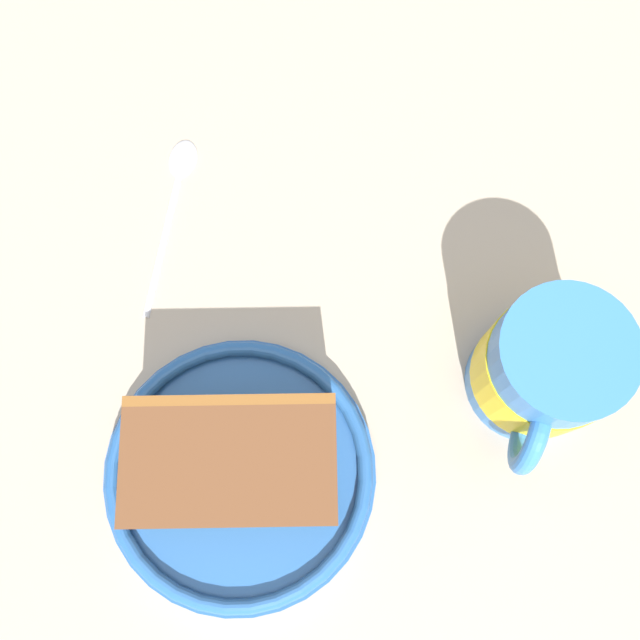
{
  "coord_description": "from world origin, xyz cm",
  "views": [
    {
      "loc": [
        -8.55,
        0.47,
        46.8
      ],
      "look_at": [
        3.57,
        1.38,
        3.0
      ],
      "focal_mm": 40.69,
      "sensor_mm": 36.0,
      "label": 1
    }
  ],
  "objects_px": {
    "cake_slice": "(242,465)",
    "small_plate": "(248,473)",
    "tea_mug": "(552,371)",
    "teaspoon": "(182,187)"
  },
  "relations": [
    {
      "from": "small_plate",
      "to": "tea_mug",
      "type": "distance_m",
      "value": 0.19
    },
    {
      "from": "small_plate",
      "to": "tea_mug",
      "type": "xyz_separation_m",
      "value": [
        0.07,
        -0.18,
        0.04
      ]
    },
    {
      "from": "cake_slice",
      "to": "small_plate",
      "type": "bearing_deg",
      "value": -174.86
    },
    {
      "from": "small_plate",
      "to": "teaspoon",
      "type": "height_order",
      "value": "small_plate"
    },
    {
      "from": "tea_mug",
      "to": "teaspoon",
      "type": "height_order",
      "value": "tea_mug"
    },
    {
      "from": "tea_mug",
      "to": "small_plate",
      "type": "bearing_deg",
      "value": 111.73
    },
    {
      "from": "cake_slice",
      "to": "teaspoon",
      "type": "distance_m",
      "value": 0.21
    },
    {
      "from": "small_plate",
      "to": "cake_slice",
      "type": "relative_size",
      "value": 1.37
    },
    {
      "from": "small_plate",
      "to": "teaspoon",
      "type": "distance_m",
      "value": 0.2
    },
    {
      "from": "cake_slice",
      "to": "teaspoon",
      "type": "bearing_deg",
      "value": 19.27
    }
  ]
}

